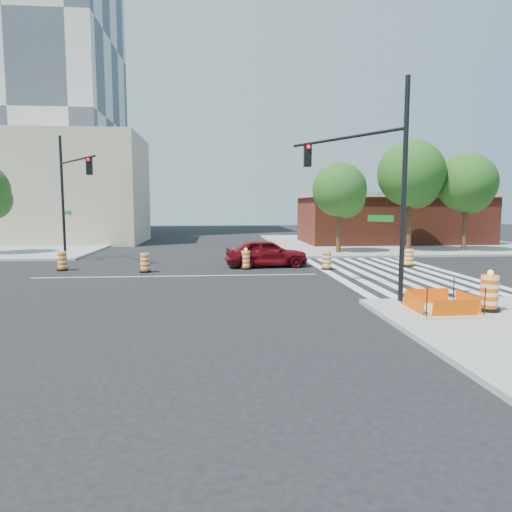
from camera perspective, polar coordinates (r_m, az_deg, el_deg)
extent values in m
plane|color=black|center=(22.95, -9.81, -2.49)|extent=(120.00, 120.00, 0.00)
cube|color=gray|center=(43.81, 16.47, 1.58)|extent=(22.00, 22.00, 0.15)
cube|color=silver|center=(23.62, 9.42, -2.22)|extent=(0.45, 13.50, 0.01)
cube|color=silver|center=(23.86, 11.52, -2.18)|extent=(0.45, 13.50, 0.01)
cube|color=silver|center=(24.13, 13.57, -2.14)|extent=(0.45, 13.50, 0.01)
cube|color=silver|center=(24.43, 15.57, -2.09)|extent=(0.45, 13.50, 0.01)
cube|color=silver|center=(24.76, 17.52, -2.04)|extent=(0.45, 13.50, 0.01)
cube|color=silver|center=(25.12, 19.42, -1.99)|extent=(0.45, 13.50, 0.01)
cube|color=silver|center=(25.51, 21.26, -1.94)|extent=(0.45, 13.50, 0.01)
cube|color=silver|center=(25.92, 23.04, -1.89)|extent=(0.45, 13.50, 0.01)
cube|color=silver|center=(22.95, -9.81, -2.48)|extent=(14.00, 0.12, 0.01)
cube|color=tan|center=(15.69, 22.07, -6.27)|extent=(2.20, 2.20, 0.05)
cube|color=#E64F04|center=(14.87, 23.69, -6.04)|extent=(1.44, 0.02, 0.55)
cube|color=#E64F04|center=(16.43, 20.67, -4.78)|extent=(1.44, 0.02, 0.55)
cube|color=#E64F04|center=(15.26, 19.08, -5.55)|extent=(0.02, 1.44, 0.55)
cube|color=#E64F04|center=(16.07, 24.97, -5.20)|extent=(0.02, 1.44, 0.55)
cylinder|color=black|center=(14.42, 20.57, -5.57)|extent=(0.04, 0.04, 0.90)
cylinder|color=black|center=(15.28, 26.69, -5.19)|extent=(0.04, 0.04, 0.90)
cylinder|color=black|center=(16.03, 17.79, -4.31)|extent=(0.04, 0.04, 0.90)
cylinder|color=black|center=(16.81, 23.46, -4.05)|extent=(0.04, 0.04, 0.90)
cube|color=maroon|center=(43.70, 16.56, 4.23)|extent=(16.00, 8.00, 4.20)
cube|color=gray|center=(43.69, 16.65, 7.24)|extent=(16.50, 8.50, 0.40)
cube|color=tan|center=(46.75, -22.62, 7.68)|extent=(14.00, 10.00, 10.00)
imported|color=#5B070E|center=(25.99, 1.32, 0.38)|extent=(4.82, 2.33, 1.59)
cylinder|color=black|center=(16.51, 18.02, 7.74)|extent=(0.17, 0.17, 7.64)
cylinder|color=black|center=(18.52, 10.82, 14.26)|extent=(3.05, 4.97, 0.11)
cube|color=black|center=(19.88, 6.47, 12.39)|extent=(0.31, 0.27, 0.95)
sphere|color=#FF0C0C|center=(19.74, 6.59, 13.41)|extent=(0.17, 0.17, 0.17)
cube|color=#0C591E|center=(17.09, 15.31, 4.56)|extent=(0.62, 1.00, 0.24)
cylinder|color=black|center=(31.84, -23.02, 6.77)|extent=(0.17, 0.17, 7.72)
cylinder|color=black|center=(29.20, -21.52, 11.10)|extent=(3.39, 4.83, 0.12)
cube|color=black|center=(27.25, -20.12, 10.51)|extent=(0.31, 0.27, 0.97)
sphere|color=#FF0C0C|center=(27.10, -20.25, 11.25)|extent=(0.17, 0.17, 0.17)
cube|color=#0C591E|center=(30.91, -22.42, 5.03)|extent=(0.69, 0.98, 0.24)
cylinder|color=black|center=(16.29, 27.05, -5.95)|extent=(0.67, 0.67, 0.11)
cylinder|color=#F66305|center=(16.18, 27.15, -4.02)|extent=(0.54, 0.54, 1.06)
sphere|color=#FF990C|center=(16.09, 27.26, -1.86)|extent=(0.18, 0.18, 0.18)
cylinder|color=#382314|center=(33.38, 10.31, 3.75)|extent=(0.35, 0.35, 4.11)
sphere|color=#1C4413|center=(33.37, 10.39, 8.16)|extent=(3.85, 3.85, 3.85)
sphere|color=#1C4413|center=(33.82, 11.12, 7.03)|extent=(2.82, 2.82, 2.82)
sphere|color=#1C4413|center=(33.04, 9.75, 7.53)|extent=(2.57, 2.57, 2.57)
cylinder|color=#382314|center=(35.80, 18.64, 4.56)|extent=(0.33, 0.33, 5.19)
sphere|color=#1C4413|center=(35.86, 18.82, 9.74)|extent=(4.87, 4.87, 4.87)
sphere|color=#1C4413|center=(36.31, 19.33, 8.40)|extent=(3.57, 3.57, 3.57)
sphere|color=#1C4413|center=(35.48, 18.31, 9.02)|extent=(3.24, 3.24, 3.24)
cylinder|color=#382314|center=(37.26, 24.66, 3.91)|extent=(0.32, 0.32, 4.59)
sphere|color=#1C4413|center=(37.28, 24.86, 8.31)|extent=(4.30, 4.30, 4.30)
sphere|color=#1C4413|center=(37.76, 25.24, 7.17)|extent=(3.16, 3.16, 3.16)
sphere|color=#1C4413|center=(36.89, 24.44, 7.69)|extent=(2.87, 2.87, 2.87)
cylinder|color=black|center=(26.67, -23.02, -1.58)|extent=(0.60, 0.60, 0.10)
cylinder|color=#F66305|center=(26.61, -23.07, -0.51)|extent=(0.48, 0.48, 0.95)
cylinder|color=black|center=(24.57, -13.67, -1.88)|extent=(0.60, 0.60, 0.10)
cylinder|color=#F66305|center=(24.51, -13.70, -0.73)|extent=(0.48, 0.48, 0.95)
cylinder|color=black|center=(25.08, -1.28, -1.55)|extent=(0.60, 0.60, 0.10)
cylinder|color=#F66305|center=(25.02, -1.28, -0.41)|extent=(0.48, 0.48, 0.95)
sphere|color=#FF990C|center=(24.96, -1.29, 0.84)|extent=(0.16, 0.16, 0.16)
cylinder|color=black|center=(25.15, 8.82, -1.60)|extent=(0.60, 0.60, 0.10)
cylinder|color=#F66305|center=(25.09, 8.84, -0.47)|extent=(0.48, 0.48, 0.95)
cylinder|color=black|center=(27.55, 18.55, -1.17)|extent=(0.60, 0.60, 0.10)
cylinder|color=#F66305|center=(27.49, 18.59, -0.14)|extent=(0.48, 0.48, 0.95)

